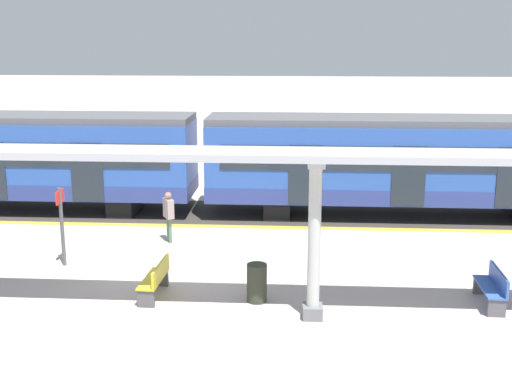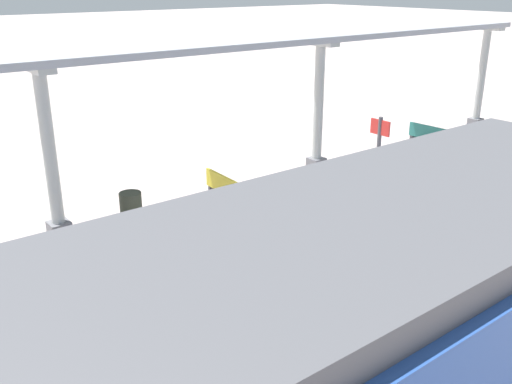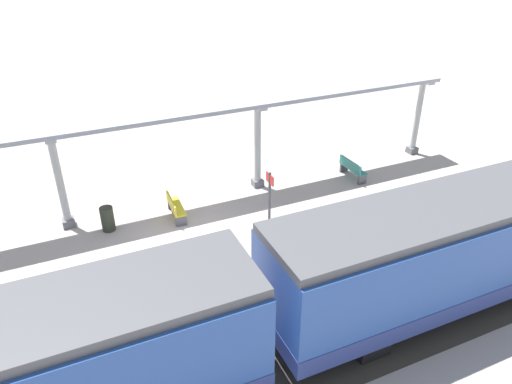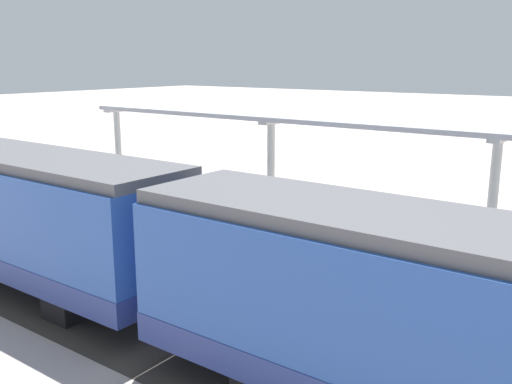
# 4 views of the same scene
# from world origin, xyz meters

# --- Properties ---
(ground_plane) EXTENTS (176.00, 176.00, 0.00)m
(ground_plane) POSITION_xyz_m (0.00, 0.00, 0.00)
(ground_plane) COLOR #B3A39E
(tactile_edge_strip) EXTENTS (0.35, 30.82, 0.01)m
(tactile_edge_strip) POSITION_xyz_m (-3.64, 0.00, 0.00)
(tactile_edge_strip) COLOR gold
(tactile_edge_strip) RESTS_ON ground
(trackbed) EXTENTS (3.20, 42.82, 0.01)m
(trackbed) POSITION_xyz_m (-5.41, 0.00, 0.00)
(trackbed) COLOR #38332D
(trackbed) RESTS_ON ground
(train_near_carriage) EXTENTS (2.65, 13.56, 3.48)m
(train_near_carriage) POSITION_xyz_m (-5.41, -7.05, 1.83)
(train_near_carriage) COLOR #284EA0
(train_near_carriage) RESTS_ON ground
(canopy_pillar_nearest) EXTENTS (1.10, 0.44, 3.64)m
(canopy_pillar_nearest) POSITION_xyz_m (3.36, -12.13, 1.84)
(canopy_pillar_nearest) COLOR slate
(canopy_pillar_nearest) RESTS_ON ground
(canopy_pillar_second) EXTENTS (1.10, 0.44, 3.64)m
(canopy_pillar_second) POSITION_xyz_m (3.36, -3.86, 1.84)
(canopy_pillar_second) COLOR slate
(canopy_pillar_second) RESTS_ON ground
(canopy_pillar_third) EXTENTS (1.10, 0.44, 3.64)m
(canopy_pillar_third) POSITION_xyz_m (3.36, 3.81, 1.84)
(canopy_pillar_third) COLOR slate
(canopy_pillar_third) RESTS_ON ground
(canopy_beam) EXTENTS (1.20, 25.05, 0.16)m
(canopy_beam) POSITION_xyz_m (3.36, -0.01, 3.72)
(canopy_beam) COLOR #A8AAB2
(canopy_beam) RESTS_ON canopy_pillar_nearest
(bench_near_end) EXTENTS (1.51, 0.49, 0.86)m
(bench_near_end) POSITION_xyz_m (2.34, -7.92, 0.44)
(bench_near_end) COLOR #28776D
(bench_near_end) RESTS_ON ground
(bench_mid_platform) EXTENTS (1.52, 0.51, 0.86)m
(bench_mid_platform) POSITION_xyz_m (2.34, 0.05, 0.44)
(bench_mid_platform) COLOR gold
(bench_mid_platform) RESTS_ON ground
(trash_bin) EXTENTS (0.48, 0.48, 0.93)m
(trash_bin) POSITION_xyz_m (2.50, 2.50, 0.46)
(trash_bin) COLOR #2E3225
(trash_bin) RESTS_ON ground
(platform_info_sign) EXTENTS (0.56, 0.10, 2.20)m
(platform_info_sign) POSITION_xyz_m (0.34, -2.96, 1.33)
(platform_info_sign) COLOR #4C4C51
(platform_info_sign) RESTS_ON ground
(passenger_waiting_near_edge) EXTENTS (0.50, 0.41, 1.58)m
(passenger_waiting_near_edge) POSITION_xyz_m (-1.87, -0.46, 0.99)
(passenger_waiting_near_edge) COLOR #46674A
(passenger_waiting_near_edge) RESTS_ON ground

